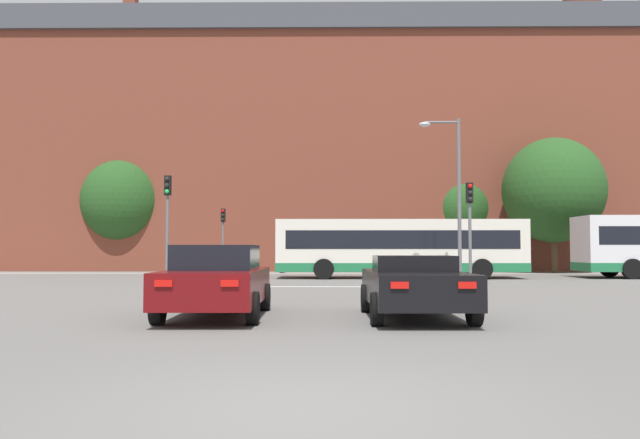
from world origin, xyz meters
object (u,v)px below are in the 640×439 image
Objects in this scene: car_saloon_left at (217,280)px; traffic_light_near_left at (167,212)px; pedestrian_waiting at (282,256)px; bus_crossing_lead at (400,247)px; traffic_light_near_right at (470,216)px; traffic_light_far_left at (223,230)px; car_roadster_right at (415,286)px; street_lamp_junction at (452,183)px.

traffic_light_near_left is (-4.09, 11.70, 2.19)m from car_saloon_left.
bus_crossing_lead is at bearing -24.39° from pedestrian_waiting.
traffic_light_near_right is at bearing 53.34° from car_saloon_left.
traffic_light_near_left is 1.14× the size of traffic_light_far_left.
bus_crossing_lead is at bearing 32.05° from traffic_light_near_left.
traffic_light_near_right is (7.98, 11.09, 1.96)m from car_saloon_left.
traffic_light_near_left is 1.09× the size of traffic_light_near_right.
traffic_light_far_left is at bearing -144.21° from pedestrian_waiting.
car_roadster_right is at bearing -71.49° from traffic_light_far_left.
traffic_light_near_left is at bearing 177.10° from traffic_light_near_right.
traffic_light_near_left is 12.03m from traffic_light_far_left.
traffic_light_far_left reaches higher than car_roadster_right.
car_roadster_right is 1.06× the size of traffic_light_near_right.
bus_crossing_lead is at bearing 105.57° from traffic_light_near_right.
car_saloon_left is at bearing -18.51° from bus_crossing_lead.
pedestrian_waiting is (-8.34, 13.53, -1.70)m from traffic_light_near_right.
traffic_light_near_right is 2.31× the size of pedestrian_waiting.
car_saloon_left is 24.10m from traffic_light_far_left.
street_lamp_junction is 14.07m from pedestrian_waiting.
traffic_light_near_left is at bearing -170.68° from street_lamp_junction.
traffic_light_near_right reaches higher than pedestrian_waiting.
traffic_light_near_right is 0.57× the size of street_lamp_junction.
traffic_light_near_left is (-10.13, -6.34, 1.40)m from bus_crossing_lead.
street_lamp_junction is at bearing 59.25° from car_saloon_left.
car_saloon_left is 16.14m from street_lamp_junction.
traffic_light_near_left is at bearing -84.71° from pedestrian_waiting.
car_saloon_left is at bearing -80.84° from traffic_light_far_left.
car_saloon_left is 1.05× the size of traffic_light_near_left.
pedestrian_waiting is (-0.36, 24.61, 0.26)m from car_saloon_left.
traffic_light_far_left is (0.26, 12.02, -0.34)m from traffic_light_near_left.
street_lamp_junction is at bearing -40.83° from traffic_light_far_left.
car_saloon_left is at bearing -70.75° from traffic_light_near_left.
traffic_light_near_left reaches higher than car_saloon_left.
car_roadster_right is 25.33m from traffic_light_far_left.
car_saloon_left is 24.62m from pedestrian_waiting.
car_roadster_right is at bearing -5.78° from bus_crossing_lead.
car_saloon_left is 0.65× the size of street_lamp_junction.
street_lamp_junction is (11.65, -10.07, 1.71)m from traffic_light_far_left.
car_saloon_left reaches higher than car_roadster_right.
street_lamp_junction reaches higher than car_saloon_left.
traffic_light_near_right is 3.03m from street_lamp_junction.
car_saloon_left is 1.19× the size of traffic_light_far_left.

